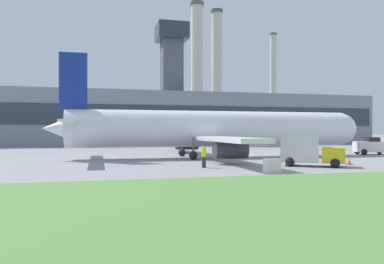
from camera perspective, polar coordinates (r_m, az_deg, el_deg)
ground_plane at (r=41.85m, az=7.21°, el=-3.61°), size 400.00×400.00×0.00m
terminal_building at (r=77.94m, az=-2.90°, el=2.22°), size 85.84×14.08×24.91m
smokestack_left at (r=110.33m, az=0.75°, el=9.32°), size 4.06×4.06×40.31m
smokestack_right at (r=115.23m, az=3.79°, el=8.74°), size 3.64×3.64×39.61m
smokestack_far at (r=121.26m, az=12.26°, el=6.84°), size 2.34×2.34×33.55m
airplane at (r=38.86m, az=2.91°, el=0.42°), size 33.57×28.28×10.20m
pushback_tug at (r=48.40m, az=25.73°, el=-2.03°), size 4.14×3.06×2.02m
fuel_truck at (r=30.66m, az=17.19°, el=-2.57°), size 4.90×4.08×2.71m
ground_crew_person at (r=28.01m, az=1.82°, el=-3.76°), size 0.47×0.47×1.64m
traffic_cone_near_nose at (r=33.37m, az=22.83°, el=-4.15°), size 0.47×0.47×0.55m
utility_cabinet at (r=25.05m, az=12.10°, el=-5.06°), size 1.04×0.58×0.95m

